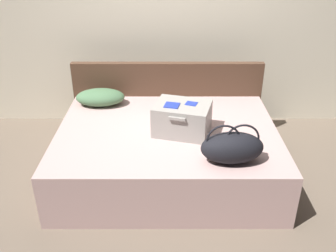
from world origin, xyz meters
The scene contains 7 objects.
ground_plane centered at (0.00, 0.00, 0.00)m, with size 12.00×12.00×0.00m, color #6B5B4C.
back_wall centered at (0.00, 1.65, 1.30)m, with size 8.00×0.10×2.60m, color beige.
bed centered at (0.00, 0.40, 0.25)m, with size 2.02×1.53×0.49m, color #BC9993.
headboard centered at (0.00, 1.20, 0.43)m, with size 2.06×0.08×0.87m, color #4C3323.
hard_case_large centered at (0.13, 0.36, 0.64)m, with size 0.56×0.48×0.28m.
duffel_bag centered at (0.51, -0.12, 0.62)m, with size 0.51×0.30×0.33m.
pillow_near_headboard centered at (-0.70, 0.95, 0.58)m, with size 0.50×0.29×0.17m, color #4C724C.
Camera 1 is at (0.01, -2.63, 2.15)m, focal length 40.06 mm.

